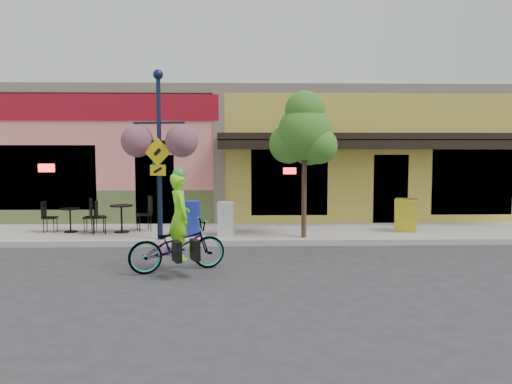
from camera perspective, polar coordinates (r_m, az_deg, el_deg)
The scene contains 14 objects.
ground at distance 12.39m, azimuth -0.25°, elevation -6.67°, with size 90.00×90.00×0.00m, color #2D2D30.
sidewalk at distance 14.34m, azimuth -0.44°, elevation -4.74°, with size 24.00×3.00×0.15m, color #9E9B93.
curb at distance 12.91m, azimuth -0.31°, elevation -5.85°, with size 24.00×0.12×0.15m, color #A8A59E.
building at distance 19.63m, azimuth -0.78°, elevation 4.31°, with size 18.20×8.20×4.50m, color #EA7B74, non-canonical shape.
bicycle at distance 10.39m, azimuth -8.97°, elevation -6.08°, with size 0.70×2.01×1.05m, color maroon.
cyclist_rider at distance 10.32m, azimuth -8.72°, elevation -4.14°, with size 0.64×0.42×1.76m, color #7AF519.
lamp_post at distance 13.00m, azimuth -10.98°, elevation 4.12°, with size 1.39×0.56×4.35m, color #111C37, non-canonical shape.
one_way_sign at distance 13.11m, azimuth -11.11°, elevation 0.20°, with size 0.98×0.21×2.56m, color black, non-canonical shape.
cafe_set_left at distance 14.97m, azimuth -20.47°, elevation -2.65°, with size 1.47×0.74×0.88m, color black, non-canonical shape.
cafe_set_right at distance 14.49m, azimuth -15.12°, elevation -2.51°, with size 1.68×0.84×1.01m, color black, non-canonical shape.
newspaper_box_blue at distance 13.58m, azimuth -7.43°, elevation -3.01°, with size 0.42×0.38×0.94m, color #192A98, non-canonical shape.
newspaper_box_grey at distance 13.52m, azimuth -3.43°, elevation -3.07°, with size 0.43×0.39×0.91m, color #BABABA, non-canonical shape.
street_tree at distance 13.16m, azimuth 5.55°, elevation 3.22°, with size 1.52×1.52×3.90m, color #3D7A26, non-canonical shape.
sandwich_board at distance 14.53m, azimuth 16.67°, elevation -2.63°, with size 0.57×0.42×0.95m, color gold, non-canonical shape.
Camera 1 is at (-0.29, -12.12, 2.54)m, focal length 35.00 mm.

